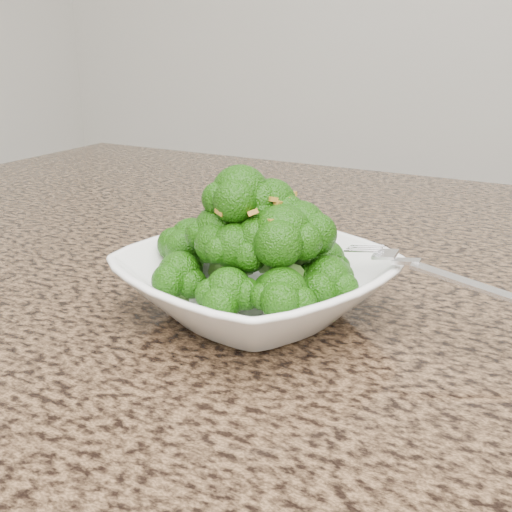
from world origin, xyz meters
The scene contains 5 objects.
granite_counter centered at (0.00, 0.30, 0.89)m, with size 1.64×1.04×0.03m, color brown.
bowl centered at (-0.13, 0.23, 0.93)m, with size 0.20×0.20×0.05m, color white.
broccoli_pile centered at (-0.13, 0.23, 0.99)m, with size 0.18×0.18×0.08m, color #1B5509, non-canonical shape.
garlic_topping centered at (-0.13, 0.23, 1.03)m, with size 0.11×0.11×0.01m, color #B7882C, non-canonical shape.
fork centered at (-0.01, 0.25, 0.96)m, with size 0.17×0.03×0.01m, color silver, non-canonical shape.
Camera 1 is at (0.10, -0.19, 1.12)m, focal length 45.00 mm.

